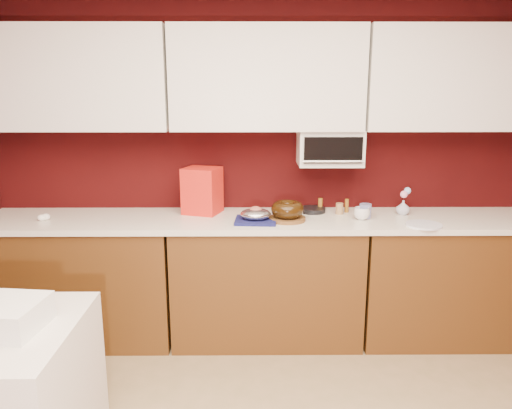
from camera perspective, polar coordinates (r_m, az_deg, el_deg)
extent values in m
cube|color=#310606|center=(3.73, 1.14, 4.89)|extent=(4.00, 0.02, 2.50)
cube|color=#533010|center=(3.85, -19.28, -8.27)|extent=(1.31, 0.58, 0.86)
cube|color=#533010|center=(3.65, 1.21, -8.69)|extent=(1.31, 0.58, 0.86)
cube|color=#533010|center=(3.92, 21.31, -8.05)|extent=(1.31, 0.58, 0.86)
cube|color=silver|center=(3.50, 1.25, -1.85)|extent=(4.00, 0.62, 0.04)
cube|color=white|center=(3.73, -20.26, 13.35)|extent=(1.31, 0.33, 0.70)
cube|color=white|center=(3.53, 1.26, 14.19)|extent=(1.31, 0.33, 0.70)
cube|color=white|center=(3.81, 22.34, 13.16)|extent=(1.31, 0.33, 0.70)
cube|color=white|center=(3.61, 8.41, 6.48)|extent=(0.45, 0.30, 0.25)
cube|color=black|center=(3.45, 8.81, 6.16)|extent=(0.40, 0.02, 0.18)
cylinder|color=silver|center=(3.45, 8.81, 4.89)|extent=(0.42, 0.02, 0.02)
cylinder|color=brown|center=(3.43, 3.58, -1.65)|extent=(0.33, 0.33, 0.02)
torus|color=black|center=(3.41, 3.60, -0.54)|extent=(0.26, 0.26, 0.09)
cube|color=#14174D|center=(3.39, -0.03, -1.83)|extent=(0.29, 0.25, 0.02)
ellipsoid|color=silver|center=(3.38, -0.03, -1.10)|extent=(0.24, 0.22, 0.08)
ellipsoid|color=#AE624F|center=(3.37, -0.03, -0.69)|extent=(0.10, 0.08, 0.06)
cube|color=#B70C1B|center=(3.62, -6.16, 1.60)|extent=(0.30, 0.29, 0.33)
cylinder|color=black|center=(3.68, 6.49, -0.62)|extent=(0.22, 0.22, 0.03)
imported|color=white|center=(3.52, 12.00, -0.88)|extent=(0.10, 0.10, 0.10)
cylinder|color=navy|center=(3.57, 12.38, -0.71)|extent=(0.10, 0.10, 0.10)
imported|color=#B1B4C8|center=(3.73, 16.46, -0.22)|extent=(0.09, 0.09, 0.12)
sphere|color=pink|center=(3.71, 16.55, 1.12)|extent=(0.05, 0.05, 0.05)
sphere|color=#99BDF6|center=(3.73, 16.93, 1.52)|extent=(0.05, 0.05, 0.05)
cylinder|color=white|center=(3.48, 18.64, -2.22)|extent=(0.29, 0.29, 0.01)
cylinder|color=#8A5B19|center=(3.72, 7.35, 0.01)|extent=(0.04, 0.04, 0.09)
cylinder|color=#997245|center=(3.64, 9.52, -0.47)|extent=(0.06, 0.06, 0.08)
ellipsoid|color=white|center=(3.72, -22.89, -1.31)|extent=(0.07, 0.05, 0.05)
ellipsoid|color=white|center=(3.72, -23.31, -1.40)|extent=(0.06, 0.05, 0.04)
cube|color=white|center=(2.52, -27.21, -11.23)|extent=(0.39, 0.34, 0.13)
cylinder|color=brown|center=(3.70, 10.32, -0.13)|extent=(0.04, 0.04, 0.10)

